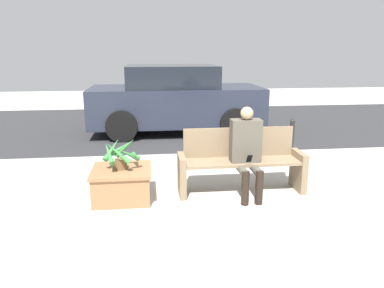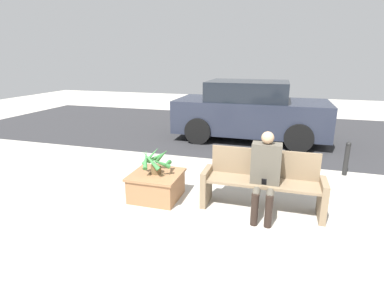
{
  "view_description": "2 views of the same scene",
  "coord_description": "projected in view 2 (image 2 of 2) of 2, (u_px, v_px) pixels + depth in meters",
  "views": [
    {
      "loc": [
        -1.33,
        -4.25,
        2.02
      ],
      "look_at": [
        -0.7,
        1.1,
        0.65
      ],
      "focal_mm": 35.0,
      "sensor_mm": 36.0,
      "label": 1
    },
    {
      "loc": [
        0.15,
        -3.52,
        2.25
      ],
      "look_at": [
        -1.18,
        0.97,
        0.9
      ],
      "focal_mm": 28.0,
      "sensor_mm": 36.0,
      "label": 2
    }
  ],
  "objects": [
    {
      "name": "person_seated",
      "position": [
        265.0,
        171.0,
        4.3
      ],
      "size": [
        0.42,
        0.59,
        1.26
      ],
      "color": "#4C473D",
      "rests_on": "ground_plane"
    },
    {
      "name": "planter_box",
      "position": [
        156.0,
        184.0,
        4.96
      ],
      "size": [
        0.81,
        0.78,
        0.43
      ],
      "color": "#936642",
      "rests_on": "ground_plane"
    },
    {
      "name": "bench",
      "position": [
        262.0,
        182.0,
        4.55
      ],
      "size": [
        1.81,
        0.48,
        0.91
      ],
      "color": "#7A664C",
      "rests_on": "ground_plane"
    },
    {
      "name": "ground_plane",
      "position": [
        258.0,
        237.0,
        3.91
      ],
      "size": [
        30.0,
        30.0,
        0.0
      ],
      "primitive_type": "plane",
      "color": "#ADA89E"
    },
    {
      "name": "road_surface",
      "position": [
        273.0,
        133.0,
        9.35
      ],
      "size": [
        20.0,
        6.0,
        0.01
      ],
      "primitive_type": "cube",
      "color": "#2D2D30",
      "rests_on": "ground_plane"
    },
    {
      "name": "parked_car",
      "position": [
        250.0,
        111.0,
        8.42
      ],
      "size": [
        4.16,
        1.98,
        1.65
      ],
      "color": "#232838",
      "rests_on": "ground_plane"
    },
    {
      "name": "bollard_post",
      "position": [
        347.0,
        158.0,
        5.89
      ],
      "size": [
        0.1,
        0.1,
        0.69
      ],
      "color": "black",
      "rests_on": "ground_plane"
    },
    {
      "name": "potted_plant",
      "position": [
        156.0,
        161.0,
        4.85
      ],
      "size": [
        0.53,
        0.52,
        0.43
      ],
      "color": "brown",
      "rests_on": "planter_box"
    }
  ]
}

